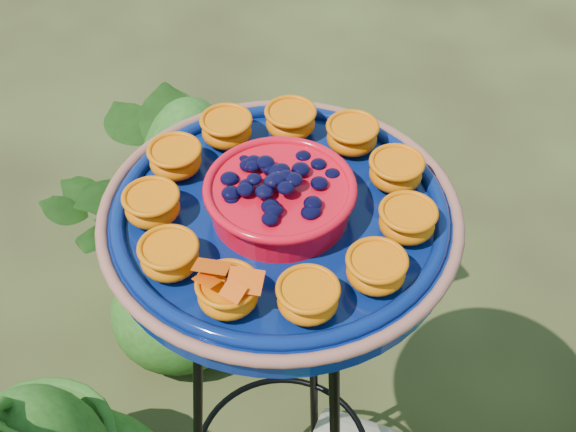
# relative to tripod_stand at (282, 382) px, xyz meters

# --- Properties ---
(tripod_stand) EXTENTS (0.37, 0.39, 0.94)m
(tripod_stand) POSITION_rel_tripod_stand_xyz_m (0.00, 0.00, 0.00)
(tripod_stand) COLOR black
(tripod_stand) RESTS_ON ground
(feeder_dish) EXTENTS (0.52, 0.52, 0.11)m
(feeder_dish) POSITION_rel_tripod_stand_xyz_m (0.00, -0.00, 0.41)
(feeder_dish) COLOR #071958
(feeder_dish) RESTS_ON tripod_stand
(shrub_back_left) EXTENTS (0.91, 0.91, 0.77)m
(shrub_back_left) POSITION_rel_tripod_stand_xyz_m (-0.49, 0.46, -0.19)
(shrub_back_left) COLOR #234813
(shrub_back_left) RESTS_ON ground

